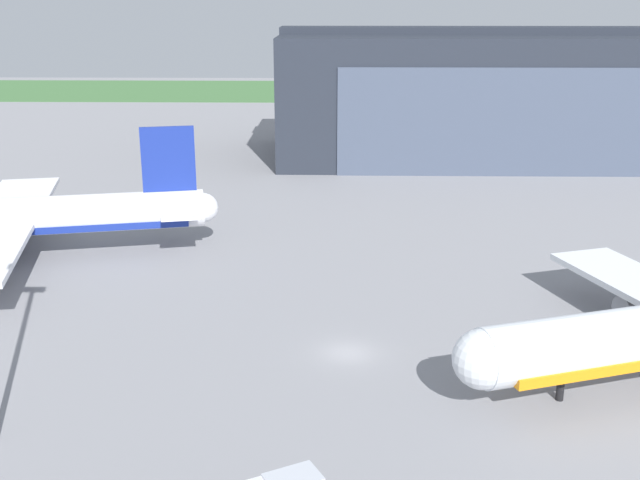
# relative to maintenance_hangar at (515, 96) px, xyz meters

# --- Properties ---
(ground_plane) EXTENTS (440.00, 440.00, 0.00)m
(ground_plane) POSITION_rel_maintenance_hangar_xyz_m (-30.39, -81.60, -10.79)
(ground_plane) COLOR gray
(grass_field_strip) EXTENTS (440.00, 56.00, 0.08)m
(grass_field_strip) POSITION_rel_maintenance_hangar_xyz_m (-30.39, 100.20, -10.75)
(grass_field_strip) COLOR #42703C
(grass_field_strip) RESTS_ON ground_plane
(maintenance_hangar) EXTENTS (82.46, 33.23, 22.51)m
(maintenance_hangar) POSITION_rel_maintenance_hangar_xyz_m (0.00, 0.00, 0.00)
(maintenance_hangar) COLOR #232833
(maintenance_hangar) RESTS_ON ground_plane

